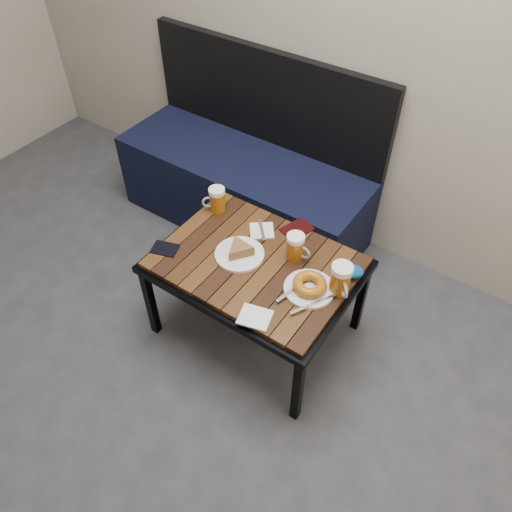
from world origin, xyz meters
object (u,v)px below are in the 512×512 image
Objects in this scene: cafe_table at (256,268)px; beer_mug_left at (217,199)px; plate_bagel at (309,286)px; passport_navy at (165,249)px; beer_mug_right at (341,279)px; plate_pie at (239,252)px; beer_mug_centre at (296,247)px; knit_pouch at (350,271)px; passport_burgundy at (297,229)px; bench at (246,183)px.

cafe_table is 7.04× the size of beer_mug_left.
plate_bagel is (0.26, -0.01, 0.07)m from cafe_table.
plate_bagel reaches higher than cafe_table.
passport_navy is at bearing -155.55° from cafe_table.
plate_pie is (-0.44, -0.06, -0.04)m from beer_mug_right.
cafe_table is at bearing -138.43° from beer_mug_centre.
plate_bagel reaches higher than knit_pouch.
beer_mug_centre is at bearing -149.26° from beer_mug_right.
plate_bagel is at bearing 85.04° from passport_navy.
plate_pie is 0.46m from knit_pouch.
cafe_table is 0.38m from beer_mug_right.
passport_burgundy is (-0.08, 0.15, -0.06)m from beer_mug_centre.
cafe_table is 7.62× the size of passport_navy.
beer_mug_right is at bearing 88.04° from passport_navy.
knit_pouch is at bearing 8.90° from beer_mug_centre.
plate_bagel is at bearing 0.03° from plate_pie.
plate_bagel is 0.64m from passport_navy.
passport_burgundy is (0.40, 0.42, 0.00)m from passport_navy.
cafe_table is 0.39m from beer_mug_left.
cafe_table is 7.61× the size of knit_pouch.
knit_pouch reaches higher than passport_navy.
beer_mug_right is at bearing 33.05° from plate_bagel.
bench is 12.68× the size of knit_pouch.
cafe_table is at bearing 10.56° from plate_pie.
beer_mug_right is at bearing -88.38° from knit_pouch.
beer_mug_centre is 0.91× the size of passport_burgundy.
beer_mug_left is 1.08× the size of knit_pouch.
bench is 0.68m from passport_burgundy.
cafe_table is 0.39m from knit_pouch.
cafe_table is 3.30× the size of plate_bagel.
passport_burgundy is (-0.22, 0.27, -0.02)m from plate_bagel.
plate_bagel is 2.31× the size of passport_navy.
beer_mug_centre is 0.58× the size of plate_pie.
beer_mug_centre reaches higher than plate_pie.
beer_mug_centre is at bearing -170.79° from knit_pouch.
beer_mug_left is 0.88× the size of beer_mug_right.
beer_mug_right is (0.24, -0.06, 0.01)m from beer_mug_centre.
beer_mug_left is 0.39m from passport_burgundy.
passport_burgundy is (0.04, 0.26, 0.05)m from cafe_table.
knit_pouch is at bearing 94.96° from passport_navy.
bench is 1.06m from beer_mug_right.
beer_mug_centre is 0.47× the size of plate_bagel.
passport_navy is at bearing -118.78° from beer_mug_right.
beer_mug_centre is (0.46, -0.06, 0.00)m from beer_mug_left.
passport_burgundy is at bearing 117.99° from passport_navy.
bench is at bearing 128.65° from cafe_table.
beer_mug_centre reaches higher than passport_burgundy.
bench is at bearing 151.17° from knit_pouch.
plate_pie is 0.30m from passport_burgundy.
plate_pie is (-0.07, -0.01, 0.07)m from cafe_table.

